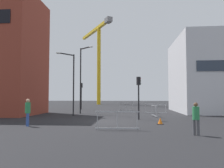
# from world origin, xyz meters

# --- Properties ---
(ground) EXTENTS (160.00, 160.00, 0.00)m
(ground) POSITION_xyz_m (0.00, 0.00, 0.00)
(ground) COLOR black
(brick_building) EXTENTS (8.23, 7.07, 12.67)m
(brick_building) POSITION_xyz_m (-12.02, 5.46, 6.34)
(brick_building) COLOR brown
(brick_building) RESTS_ON ground
(construction_crane) EXTENTS (10.07, 16.28, 19.49)m
(construction_crane) POSITION_xyz_m (-5.89, 36.16, 13.35)
(construction_crane) COLOR gold
(construction_crane) RESTS_ON ground
(streetlamp_tall) EXTENTS (1.73, 1.40, 7.49)m
(streetlamp_tall) POSITION_xyz_m (-3.46, 7.40, 4.45)
(streetlamp_tall) COLOR black
(streetlamp_tall) RESTS_ON ground
(streetlamp_short) EXTENTS (1.42, 1.67, 6.21)m
(streetlamp_short) POSITION_xyz_m (-3.89, 4.41, 3.78)
(streetlamp_short) COLOR #232326
(streetlamp_short) RESTS_ON ground
(traffic_light_corner) EXTENTS (0.33, 0.39, 3.95)m
(traffic_light_corner) POSITION_xyz_m (-5.32, 15.41, 2.66)
(traffic_light_corner) COLOR black
(traffic_light_corner) RESTS_ON ground
(traffic_light_island) EXTENTS (0.39, 0.33, 3.60)m
(traffic_light_island) POSITION_xyz_m (2.72, 1.52, 2.44)
(traffic_light_island) COLOR black
(traffic_light_island) RESTS_ON ground
(pedestrian_walking) EXTENTS (0.34, 0.34, 1.78)m
(pedestrian_walking) POSITION_xyz_m (-4.66, -3.26, 1.04)
(pedestrian_walking) COLOR #33519E
(pedestrian_walking) RESTS_ON ground
(pedestrian_waiting) EXTENTS (0.34, 0.34, 1.63)m
(pedestrian_waiting) POSITION_xyz_m (5.29, -5.84, 0.95)
(pedestrian_waiting) COLOR #4C4C51
(pedestrian_waiting) RESTS_ON ground
(safety_barrier_right_run) EXTENTS (1.88, 0.28, 1.08)m
(safety_barrier_right_run) POSITION_xyz_m (1.45, 13.05, 0.56)
(safety_barrier_right_run) COLOR gray
(safety_barrier_right_run) RESTS_ON ground
(safety_barrier_rear) EXTENTS (2.56, 0.18, 1.08)m
(safety_barrier_rear) POSITION_xyz_m (1.27, -4.40, 0.56)
(safety_barrier_rear) COLOR #9EA0A5
(safety_barrier_rear) RESTS_ON ground
(safety_barrier_mid_span) EXTENTS (0.30, 2.48, 1.08)m
(safety_barrier_mid_span) POSITION_xyz_m (4.28, 4.23, 0.56)
(safety_barrier_mid_span) COLOR gray
(safety_barrier_mid_span) RESTS_ON ground
(safety_barrier_front) EXTENTS (2.51, 0.16, 1.08)m
(safety_barrier_front) POSITION_xyz_m (4.87, 8.29, 0.56)
(safety_barrier_front) COLOR #B2B5BA
(safety_barrier_front) RESTS_ON ground
(traffic_cone_striped) EXTENTS (0.46, 0.46, 0.46)m
(traffic_cone_striped) POSITION_xyz_m (4.10, -1.48, 0.21)
(traffic_cone_striped) COLOR black
(traffic_cone_striped) RESTS_ON ground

